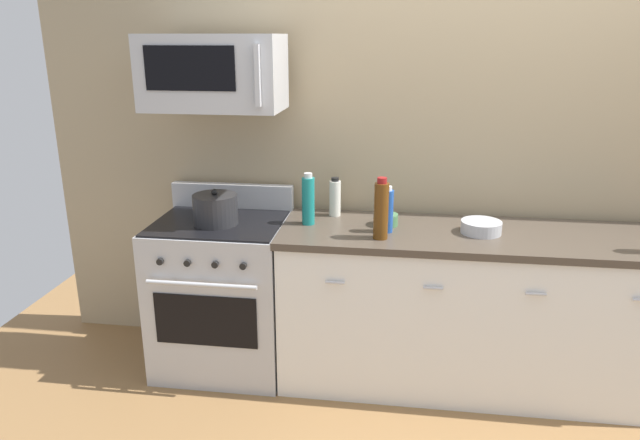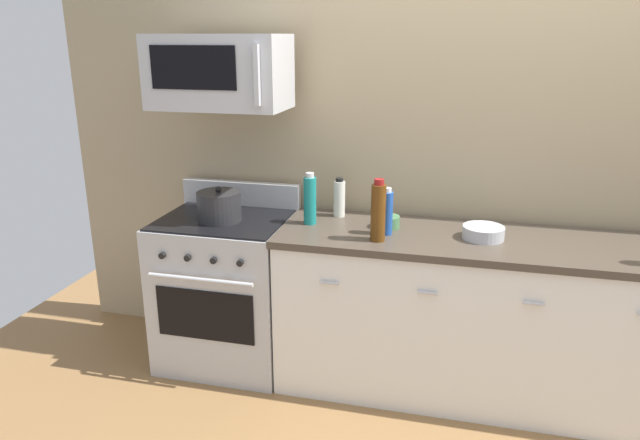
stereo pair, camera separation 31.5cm
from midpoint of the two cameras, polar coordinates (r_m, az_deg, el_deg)
ground_plane at (r=3.62m, az=16.87°, el=-15.65°), size 6.32×6.32×0.00m
back_wall at (r=3.51m, az=18.57°, el=7.05°), size 5.26×0.10×2.70m
counter_unit at (r=3.39m, az=17.56°, el=-9.13°), size 2.17×0.66×0.92m
range_oven at (r=3.58m, az=-6.58°, el=-6.76°), size 0.76×0.69×1.07m
microwave at (r=3.31m, az=-7.10°, el=14.22°), size 0.74×0.44×0.40m
bottle_wine_amber at (r=3.01m, az=8.72°, el=0.76°), size 0.08×0.08×0.33m
bottle_sparkling_teal at (r=3.26m, az=1.77°, el=1.96°), size 0.07×0.07×0.30m
bottle_soda_blue at (r=3.13m, az=9.44°, el=0.70°), size 0.07×0.07×0.26m
bottle_vinegar_white at (r=3.42m, az=4.55°, el=2.12°), size 0.07×0.07×0.23m
bowl_steel_prep at (r=3.20m, az=18.47°, el=-1.19°), size 0.22×0.22×0.07m
bowl_green_glaze at (r=3.27m, az=9.39°, el=-0.18°), size 0.14×0.14×0.07m
stockpot at (r=3.34m, az=-7.22°, el=1.31°), size 0.25×0.25×0.20m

